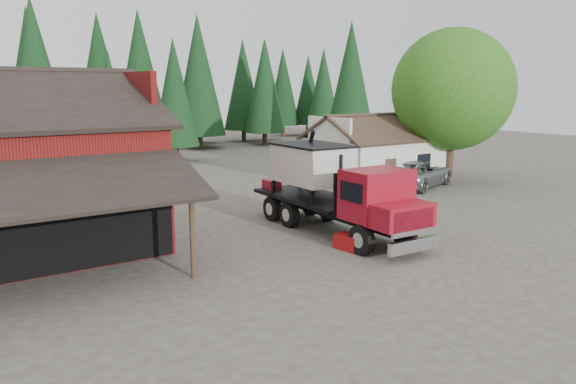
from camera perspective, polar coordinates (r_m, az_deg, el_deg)
ground at (r=20.88m, az=7.19°, el=-7.27°), size 120.00×120.00×0.00m
farmhouse at (r=38.54m, az=8.80°, el=3.50°), size 8.60×6.42×4.65m
deciduous_tree at (r=39.14m, az=16.42°, el=9.53°), size 8.00×8.00×10.20m
conifer_backdrop at (r=58.63m, az=-21.36°, el=3.69°), size 76.00×16.00×16.00m
near_pine_b at (r=48.73m, az=-11.46°, el=9.87°), size 3.96×3.96×10.40m
near_pine_c at (r=53.93m, az=6.39°, el=11.14°), size 4.84×4.84×12.40m
near_pine_d at (r=49.63m, az=-24.29°, el=10.91°), size 5.28×5.28×13.40m
feed_truck at (r=24.69m, az=4.74°, el=0.52°), size 2.94×9.84×4.41m
silver_car at (r=37.28m, az=13.05°, el=1.86°), size 6.81×4.75×1.73m
equip_box at (r=22.57m, az=6.23°, el=-5.07°), size 0.84×1.18×0.60m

